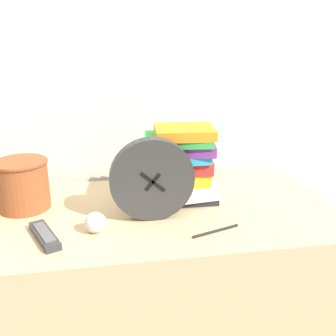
# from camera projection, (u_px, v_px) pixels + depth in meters

# --- Properties ---
(wall_back) EXTENTS (6.00, 0.04, 2.40)m
(wall_back) POSITION_uv_depth(u_px,v_px,m) (124.00, 50.00, 1.46)
(wall_back) COLOR silver
(wall_back) RESTS_ON ground_plane
(desk) EXTENTS (1.31, 0.60, 0.71)m
(desk) POSITION_uv_depth(u_px,v_px,m) (139.00, 302.00, 1.40)
(desk) COLOR tan
(desk) RESTS_ON ground_plane
(desk_clock) EXTENTS (0.26, 0.04, 0.26)m
(desk_clock) POSITION_uv_depth(u_px,v_px,m) (152.00, 180.00, 1.19)
(desk_clock) COLOR #333333
(desk_clock) RESTS_ON desk
(book_stack) EXTENTS (0.26, 0.21, 0.26)m
(book_stack) POSITION_uv_depth(u_px,v_px,m) (181.00, 163.00, 1.33)
(book_stack) COLOR #232328
(book_stack) RESTS_ON desk
(basket) EXTENTS (0.17, 0.17, 0.16)m
(basket) POSITION_uv_depth(u_px,v_px,m) (22.00, 183.00, 1.28)
(basket) COLOR #994C28
(basket) RESTS_ON desk
(tv_remote) EXTENTS (0.11, 0.18, 0.02)m
(tv_remote) POSITION_uv_depth(u_px,v_px,m) (45.00, 235.00, 1.11)
(tv_remote) COLOR #333338
(tv_remote) RESTS_ON desk
(crumpled_paper_ball) EXTENTS (0.06, 0.06, 0.06)m
(crumpled_paper_ball) POSITION_uv_depth(u_px,v_px,m) (95.00, 222.00, 1.14)
(crumpled_paper_ball) COLOR white
(crumpled_paper_ball) RESTS_ON desk
(pen) EXTENTS (0.15, 0.06, 0.01)m
(pen) POSITION_uv_depth(u_px,v_px,m) (216.00, 231.00, 1.15)
(pen) COLOR black
(pen) RESTS_ON desk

